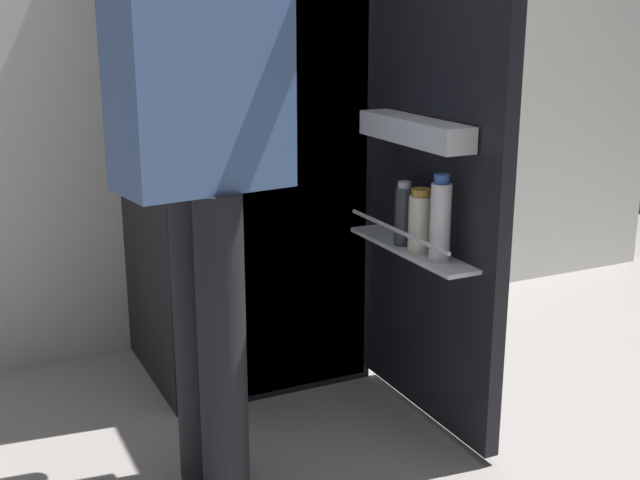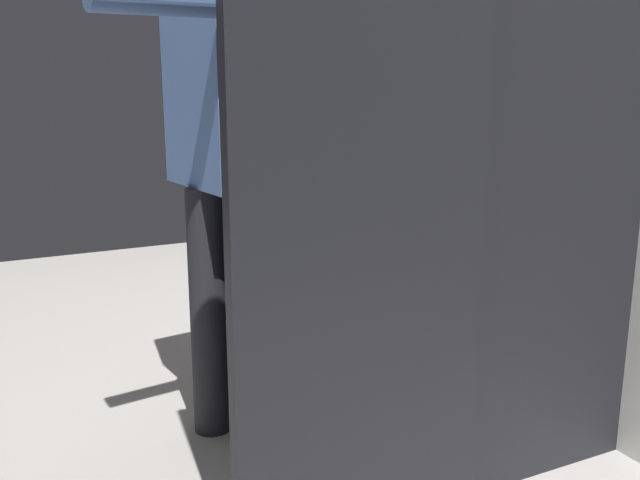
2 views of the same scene
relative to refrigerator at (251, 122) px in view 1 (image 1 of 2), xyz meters
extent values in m
plane|color=gray|center=(-0.03, -0.50, -0.87)|extent=(5.97, 5.97, 0.00)
cube|color=black|center=(-0.03, 0.05, 0.00)|extent=(0.68, 0.60, 1.73)
cube|color=white|center=(-0.03, -0.25, 0.00)|extent=(0.64, 0.01, 1.69)
cube|color=white|center=(-0.03, -0.20, -0.04)|extent=(0.60, 0.09, 0.01)
cube|color=black|center=(0.34, -0.58, 0.01)|extent=(0.05, 0.66, 1.69)
cube|color=white|center=(0.26, -0.58, -0.31)|extent=(0.11, 0.54, 0.01)
cylinder|color=silver|center=(0.21, -0.58, -0.25)|extent=(0.01, 0.52, 0.01)
cube|color=white|center=(0.26, -0.58, 0.03)|extent=(0.10, 0.46, 0.07)
cylinder|color=#333842|center=(0.26, -0.55, -0.22)|extent=(0.05, 0.05, 0.17)
cylinder|color=silver|center=(0.26, -0.55, -0.13)|extent=(0.04, 0.04, 0.02)
cylinder|color=white|center=(0.26, -0.73, -0.20)|extent=(0.06, 0.06, 0.22)
cylinder|color=#335BB2|center=(0.26, -0.73, -0.08)|extent=(0.04, 0.04, 0.03)
cylinder|color=#EDE5CC|center=(0.26, -0.63, -0.23)|extent=(0.07, 0.07, 0.16)
cylinder|color=#B78933|center=(0.26, -0.63, -0.14)|extent=(0.06, 0.06, 0.02)
cylinder|color=black|center=(-0.39, -0.60, -0.46)|extent=(0.12, 0.12, 0.81)
cylinder|color=black|center=(-0.38, -0.74, -0.46)|extent=(0.12, 0.12, 0.81)
cube|color=#4C6BA3|center=(-0.38, -0.67, 0.23)|extent=(0.42, 0.27, 0.58)
cylinder|color=#4C6BA3|center=(-0.41, -0.48, 0.21)|extent=(0.08, 0.08, 0.54)
camera|label=1|loc=(-0.98, -2.55, 0.36)|focal=46.51mm
camera|label=2|loc=(1.71, -1.37, 0.29)|focal=39.76mm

